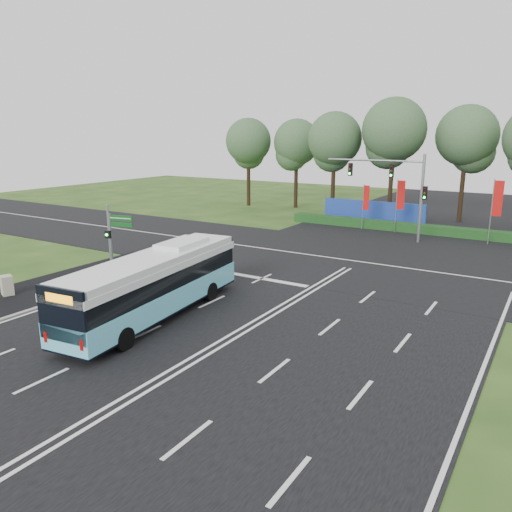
{
  "coord_description": "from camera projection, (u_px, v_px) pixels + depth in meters",
  "views": [
    {
      "loc": [
        11.57,
        -19.64,
        8.52
      ],
      "look_at": [
        -1.85,
        2.0,
        2.26
      ],
      "focal_mm": 35.0,
      "sensor_mm": 36.0,
      "label": 1
    }
  ],
  "objects": [
    {
      "name": "banner_flag_right",
      "position": [
        496.0,
        203.0,
        38.46
      ],
      "size": [
        0.75,
        0.22,
        5.15
      ],
      "rotation": [
        0.0,
        0.0,
        0.22
      ],
      "color": "gray",
      "rests_on": "ground"
    },
    {
      "name": "street_sign",
      "position": [
        114.0,
        233.0,
        29.79
      ],
      "size": [
        1.7,
        0.45,
        4.45
      ],
      "rotation": [
        0.0,
        0.0,
        0.21
      ],
      "color": "gray",
      "rests_on": "ground"
    },
    {
      "name": "eucalyptus_row",
      "position": [
        452.0,
        135.0,
        47.22
      ],
      "size": [
        47.67,
        9.09,
        12.78
      ],
      "color": "black",
      "rests_on": "ground"
    },
    {
      "name": "city_bus",
      "position": [
        155.0,
        284.0,
        23.37
      ],
      "size": [
        3.65,
        11.6,
        3.27
      ],
      "rotation": [
        0.0,
        0.0,
        0.11
      ],
      "color": "#65D0EB",
      "rests_on": "ground"
    },
    {
      "name": "pedestrian_signal",
      "position": [
        110.0,
        243.0,
        29.97
      ],
      "size": [
        0.35,
        0.44,
        3.89
      ],
      "rotation": [
        0.0,
        0.0,
        0.27
      ],
      "color": "gray",
      "rests_on": "ground"
    },
    {
      "name": "hedge",
      "position": [
        407.0,
        228.0,
        44.28
      ],
      "size": [
        22.0,
        1.2,
        0.8
      ],
      "primitive_type": "cube",
      "color": "#163C16",
      "rests_on": "ground"
    },
    {
      "name": "kerb_strip",
      "position": [
        77.0,
        295.0,
        26.84
      ],
      "size": [
        0.25,
        18.0,
        0.12
      ],
      "primitive_type": "cube",
      "color": "gray",
      "rests_on": "ground"
    },
    {
      "name": "banner_flag_mid",
      "position": [
        400.0,
        198.0,
        43.41
      ],
      "size": [
        0.68,
        0.2,
        4.69
      ],
      "rotation": [
        0.0,
        0.0,
        0.22
      ],
      "color": "gray",
      "rests_on": "ground"
    },
    {
      "name": "ground",
      "position": [
        267.0,
        314.0,
        24.16
      ],
      "size": [
        120.0,
        120.0,
        0.0
      ],
      "primitive_type": "plane",
      "color": "#234517",
      "rests_on": "ground"
    },
    {
      "name": "blue_hoarding",
      "position": [
        373.0,
        212.0,
        48.23
      ],
      "size": [
        10.0,
        0.3,
        2.2
      ],
      "primitive_type": "cube",
      "color": "navy",
      "rests_on": "ground"
    },
    {
      "name": "utility_cabinet",
      "position": [
        7.0,
        286.0,
        26.82
      ],
      "size": [
        0.82,
        0.76,
        1.11
      ],
      "primitive_type": "cube",
      "rotation": [
        0.0,
        0.0,
        -0.36
      ],
      "color": "#BAB295",
      "rests_on": "ground"
    },
    {
      "name": "traffic_light_gantry",
      "position": [
        400.0,
        183.0,
        39.86
      ],
      "size": [
        8.41,
        0.28,
        7.0
      ],
      "color": "gray",
      "rests_on": "ground"
    },
    {
      "name": "road_main",
      "position": [
        267.0,
        314.0,
        24.16
      ],
      "size": [
        20.0,
        120.0,
        0.04
      ],
      "primitive_type": "cube",
      "color": "black",
      "rests_on": "ground"
    },
    {
      "name": "road_cross",
      "position": [
        356.0,
        261.0,
        34.06
      ],
      "size": [
        120.0,
        14.0,
        0.05
      ],
      "primitive_type": "cube",
      "color": "black",
      "rests_on": "ground"
    },
    {
      "name": "bike_path",
      "position": [
        49.0,
        289.0,
        28.08
      ],
      "size": [
        5.0,
        18.0,
        0.06
      ],
      "primitive_type": "cube",
      "color": "black",
      "rests_on": "ground"
    },
    {
      "name": "banner_flag_left",
      "position": [
        365.0,
        200.0,
        44.74
      ],
      "size": [
        0.61,
        0.14,
        4.12
      ],
      "rotation": [
        0.0,
        0.0,
        -0.16
      ],
      "color": "gray",
      "rests_on": "ground"
    }
  ]
}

